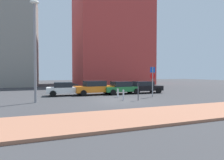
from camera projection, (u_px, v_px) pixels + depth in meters
The scene contains 13 objects.
ground_plane at pixel (121, 100), 16.10m from camera, with size 120.00×120.00×0.00m, color #38383A.
sidewalk_brick at pixel (165, 114), 10.19m from camera, with size 40.00×3.76×0.14m, color #9E664C.
parked_car_white at pixel (66, 89), 19.75m from camera, with size 4.12×2.06×1.45m.
parked_car_orange at pixel (95, 88), 20.60m from camera, with size 4.68×2.24×1.55m.
parked_car_green at pixel (121, 87), 21.42m from camera, with size 4.41×2.26×1.46m.
parked_car_black at pixel (144, 87), 22.47m from camera, with size 4.27×2.14×1.43m.
parking_sign_post at pixel (153, 78), 18.52m from camera, with size 0.60×0.10×3.04m.
parking_meter at pixel (138, 89), 16.03m from camera, with size 0.18×0.14×1.53m.
street_lamp at pixel (35, 44), 14.69m from camera, with size 0.70×0.36×8.15m.
traffic_bollard_near at pixel (123, 95), 16.16m from camera, with size 0.15×0.15×0.92m, color #B7B7BC.
traffic_bollard_mid at pixel (118, 93), 18.33m from camera, with size 0.16×0.16×0.85m, color #B7B7BC.
building_colorful_midrise at pixel (110, 34), 45.22m from camera, with size 16.60×14.96×24.44m, color #BF3833.
building_under_construction at pixel (8, 41), 36.91m from camera, with size 10.91×13.84×18.07m, color gray.
Camera 1 is at (-6.24, -14.80, 2.28)m, focal length 29.57 mm.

